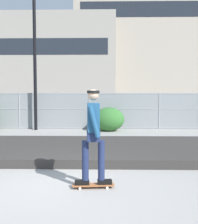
{
  "coord_description": "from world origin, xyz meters",
  "views": [
    {
      "loc": [
        0.84,
        -5.43,
        1.83
      ],
      "look_at": [
        0.59,
        5.8,
        1.08
      ],
      "focal_mm": 44.97,
      "sensor_mm": 36.0,
      "label": 1
    }
  ],
  "objects_px": {
    "skateboard": "(93,185)",
    "skater": "(93,130)",
    "street_lamp": "(35,44)",
    "shrub_center": "(109,119)",
    "parked_car_near": "(39,109)",
    "parked_car_mid": "(144,109)"
  },
  "relations": [
    {
      "from": "skater",
      "to": "parked_car_near",
      "type": "distance_m",
      "value": 12.79
    },
    {
      "from": "shrub_center",
      "to": "street_lamp",
      "type": "bearing_deg",
      "value": 173.98
    },
    {
      "from": "parked_car_mid",
      "to": "shrub_center",
      "type": "height_order",
      "value": "parked_car_mid"
    },
    {
      "from": "skater",
      "to": "street_lamp",
      "type": "xyz_separation_m",
      "value": [
        -3.25,
        8.58,
        3.12
      ]
    },
    {
      "from": "parked_car_near",
      "to": "parked_car_mid",
      "type": "relative_size",
      "value": 1.01
    },
    {
      "from": "skateboard",
      "to": "skater",
      "type": "height_order",
      "value": "skater"
    },
    {
      "from": "skater",
      "to": "shrub_center",
      "type": "distance_m",
      "value": 8.22
    },
    {
      "from": "parked_car_near",
      "to": "parked_car_mid",
      "type": "distance_m",
      "value": 6.62
    },
    {
      "from": "parked_car_near",
      "to": "skater",
      "type": "bearing_deg",
      "value": -72.13
    },
    {
      "from": "parked_car_near",
      "to": "parked_car_mid",
      "type": "height_order",
      "value": "same"
    },
    {
      "from": "street_lamp",
      "to": "parked_car_near",
      "type": "distance_m",
      "value": 4.99
    },
    {
      "from": "skater",
      "to": "shrub_center",
      "type": "xyz_separation_m",
      "value": [
        0.4,
        8.19,
        -0.54
      ]
    },
    {
      "from": "street_lamp",
      "to": "shrub_center",
      "type": "distance_m",
      "value": 5.19
    },
    {
      "from": "skater",
      "to": "shrub_center",
      "type": "bearing_deg",
      "value": 87.18
    },
    {
      "from": "skateboard",
      "to": "parked_car_mid",
      "type": "relative_size",
      "value": 0.18
    },
    {
      "from": "skater",
      "to": "skateboard",
      "type": "bearing_deg",
      "value": 180.0
    },
    {
      "from": "shrub_center",
      "to": "parked_car_mid",
      "type": "bearing_deg",
      "value": 62.42
    },
    {
      "from": "skateboard",
      "to": "skater",
      "type": "bearing_deg",
      "value": 0.0
    },
    {
      "from": "street_lamp",
      "to": "parked_car_mid",
      "type": "height_order",
      "value": "street_lamp"
    },
    {
      "from": "skater",
      "to": "parked_car_mid",
      "type": "bearing_deg",
      "value": 77.93
    },
    {
      "from": "skater",
      "to": "parked_car_near",
      "type": "xyz_separation_m",
      "value": [
        -3.92,
        12.17,
        -0.28
      ]
    },
    {
      "from": "skateboard",
      "to": "street_lamp",
      "type": "height_order",
      "value": "street_lamp"
    }
  ]
}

